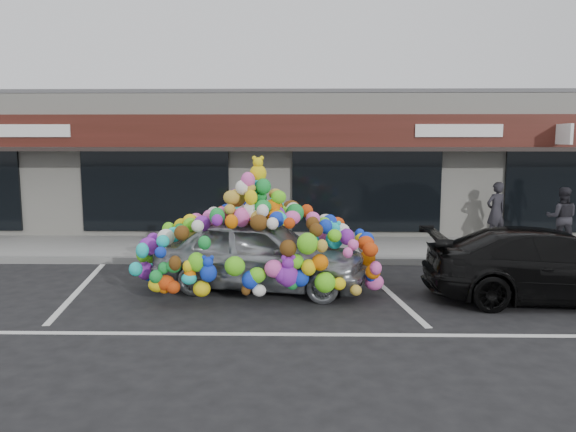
{
  "coord_description": "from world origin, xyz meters",
  "views": [
    {
      "loc": [
        1.07,
        -10.4,
        2.91
      ],
      "look_at": [
        0.86,
        1.4,
        1.29
      ],
      "focal_mm": 35.0,
      "sensor_mm": 36.0,
      "label": 1
    }
  ],
  "objects_px": {
    "toy_car": "(261,245)",
    "pedestrian_a": "(496,212)",
    "black_sedan": "(551,265)",
    "pedestrian_b": "(562,217)"
  },
  "relations": [
    {
      "from": "toy_car",
      "to": "pedestrian_b",
      "type": "bearing_deg",
      "value": -53.1
    },
    {
      "from": "black_sedan",
      "to": "pedestrian_a",
      "type": "distance_m",
      "value": 5.34
    },
    {
      "from": "black_sedan",
      "to": "pedestrian_b",
      "type": "relative_size",
      "value": 2.9
    },
    {
      "from": "black_sedan",
      "to": "pedestrian_a",
      "type": "relative_size",
      "value": 2.79
    },
    {
      "from": "toy_car",
      "to": "pedestrian_a",
      "type": "bearing_deg",
      "value": -42.31
    },
    {
      "from": "toy_car",
      "to": "black_sedan",
      "type": "relative_size",
      "value": 1.04
    },
    {
      "from": "black_sedan",
      "to": "pedestrian_a",
      "type": "height_order",
      "value": "pedestrian_a"
    },
    {
      "from": "toy_car",
      "to": "black_sedan",
      "type": "height_order",
      "value": "toy_car"
    },
    {
      "from": "black_sedan",
      "to": "pedestrian_b",
      "type": "distance_m",
      "value": 4.86
    },
    {
      "from": "toy_car",
      "to": "pedestrian_b",
      "type": "relative_size",
      "value": 3.01
    }
  ]
}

